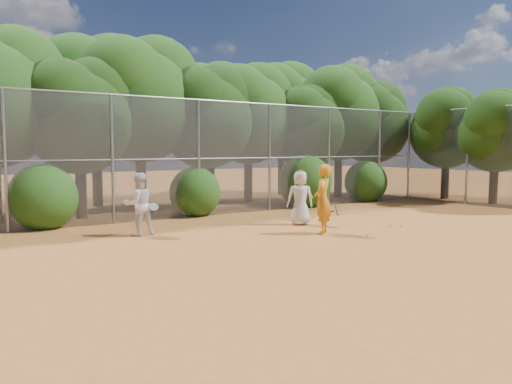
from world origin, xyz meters
TOP-DOWN VIEW (x-y plane):
  - ground at (0.00, 0.00)m, footprint 80.00×80.00m
  - fence_back at (-0.12, 6.00)m, footprint 20.05×0.09m
  - fence_side at (10.00, 3.00)m, footprint 0.09×6.09m
  - tree_2 at (-4.45, 7.83)m, footprint 3.99×3.47m
  - tree_3 at (-1.94, 8.84)m, footprint 4.89×4.26m
  - tree_4 at (0.55, 8.24)m, footprint 4.19×3.64m
  - tree_5 at (3.06, 9.04)m, footprint 4.51×3.92m
  - tree_6 at (5.55, 8.03)m, footprint 3.86×3.36m
  - tree_7 at (8.06, 8.64)m, footprint 4.77×4.14m
  - tree_8 at (10.05, 8.34)m, footprint 4.25×3.70m
  - tree_10 at (-2.93, 11.05)m, footprint 5.15×4.48m
  - tree_11 at (2.06, 10.64)m, footprint 4.64×4.03m
  - tree_12 at (6.56, 11.24)m, footprint 5.02×4.37m
  - tree_13 at (11.45, 5.03)m, footprint 3.86×3.36m
  - tree_14 at (11.25, 2.53)m, footprint 3.61×3.14m
  - bush_0 at (-6.00, 6.30)m, footprint 2.00×2.00m
  - bush_1 at (-1.00, 6.30)m, footprint 1.80×1.80m
  - bush_2 at (4.00, 6.30)m, footprint 2.20×2.20m
  - bush_3 at (7.50, 6.30)m, footprint 1.90×1.90m
  - player_yellow at (0.13, 0.92)m, footprint 0.91×0.80m
  - player_teen at (0.68, 2.56)m, footprint 0.97×0.85m
  - player_white at (-4.14, 3.49)m, footprint 0.89×0.77m
  - ball_0 at (2.58, 0.66)m, footprint 0.07×0.07m
  - ball_1 at (1.94, 1.71)m, footprint 0.07×0.07m
  - ball_2 at (2.84, 0.45)m, footprint 0.07×0.07m
  - ball_3 at (3.01, 0.93)m, footprint 0.07×0.07m
  - ball_4 at (0.91, -0.01)m, footprint 0.07×0.07m

SIDE VIEW (x-z plane):
  - ground at x=0.00m, z-range 0.00..0.00m
  - ball_0 at x=2.58m, z-range 0.00..0.07m
  - ball_1 at x=1.94m, z-range 0.00..0.07m
  - ball_2 at x=2.84m, z-range 0.00..0.07m
  - ball_3 at x=3.01m, z-range 0.00..0.07m
  - ball_4 at x=0.91m, z-range 0.00..0.07m
  - player_teen at x=0.68m, z-range -0.01..1.69m
  - player_white at x=-4.14m, z-range 0.00..1.70m
  - bush_1 at x=-1.00m, z-range 0.00..1.80m
  - bush_3 at x=7.50m, z-range 0.00..1.90m
  - player_yellow at x=0.13m, z-range 0.00..1.91m
  - bush_0 at x=-6.00m, z-range 0.00..2.00m
  - bush_2 at x=4.00m, z-range 0.00..2.20m
  - fence_side at x=10.00m, z-range 0.04..4.06m
  - fence_back at x=-0.12m, z-range 0.04..4.06m
  - tree_14 at x=11.25m, z-range 0.77..5.71m
  - tree_6 at x=5.55m, z-range 0.82..6.11m
  - tree_13 at x=11.45m, z-range 0.82..6.11m
  - tree_2 at x=-4.45m, z-range 0.85..6.32m
  - tree_4 at x=0.55m, z-range 0.89..6.62m
  - tree_8 at x=10.05m, z-range 0.91..6.73m
  - tree_5 at x=3.06m, z-range 0.96..7.13m
  - tree_11 at x=2.06m, z-range 0.99..7.34m
  - tree_7 at x=8.06m, z-range 1.02..7.54m
  - tree_3 at x=-1.94m, z-range 1.04..7.75m
  - tree_12 at x=6.56m, z-range 1.07..7.95m
  - tree_10 at x=-2.93m, z-range 1.10..8.16m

